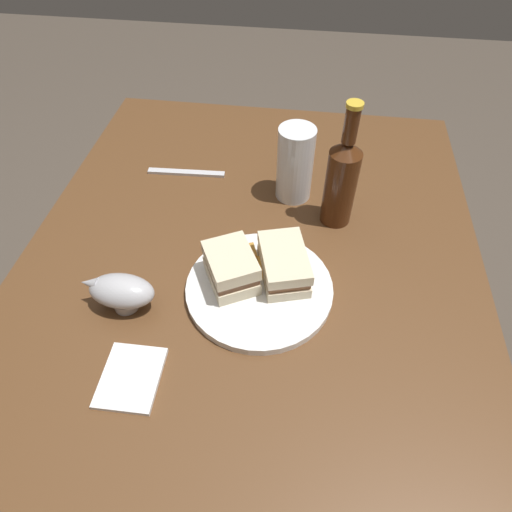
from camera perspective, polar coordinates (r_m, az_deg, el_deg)
name	(u,v)px	position (r m, az deg, el deg)	size (l,w,h in m)	color
ground_plane	(254,399)	(1.49, -0.24, -17.99)	(6.00, 6.00, 0.00)	#4C4238
dining_table	(254,340)	(1.17, -0.29, -10.77)	(1.05, 0.89, 0.72)	brown
plate	(259,288)	(0.80, 0.42, -4.21)	(0.26, 0.26, 0.02)	white
sandwich_half_left	(284,264)	(0.79, 3.62, -1.04)	(0.14, 0.11, 0.06)	beige
sandwich_half_right	(231,268)	(0.78, -3.24, -1.56)	(0.12, 0.12, 0.07)	beige
potato_wedge_front	(266,269)	(0.80, 1.31, -1.70)	(0.05, 0.02, 0.02)	gold
potato_wedge_middle	(280,253)	(0.83, 3.09, 0.45)	(0.05, 0.02, 0.02)	#B77F33
potato_wedge_back	(232,256)	(0.83, -3.14, 0.00)	(0.05, 0.02, 0.02)	#B77F33
potato_wedge_left_edge	(251,253)	(0.83, -0.66, 0.36)	(0.04, 0.02, 0.02)	#B77F33
potato_wedge_right_edge	(239,255)	(0.83, -2.23, 0.10)	(0.05, 0.02, 0.02)	gold
potato_wedge_stray	(228,256)	(0.83, -3.64, -0.02)	(0.04, 0.02, 0.02)	gold
pint_glass	(295,168)	(0.95, 5.02, 11.20)	(0.08, 0.08, 0.16)	white
gravy_boat	(121,291)	(0.79, -17.07, -4.36)	(0.07, 0.13, 0.07)	#B7B7BC
cider_bottle	(341,180)	(0.88, 10.98, 9.68)	(0.06, 0.06, 0.26)	#47230F
napkin	(131,377)	(0.74, -15.86, -14.85)	(0.11, 0.09, 0.01)	white
fork	(186,173)	(1.06, -8.99, 10.59)	(0.18, 0.02, 0.01)	silver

